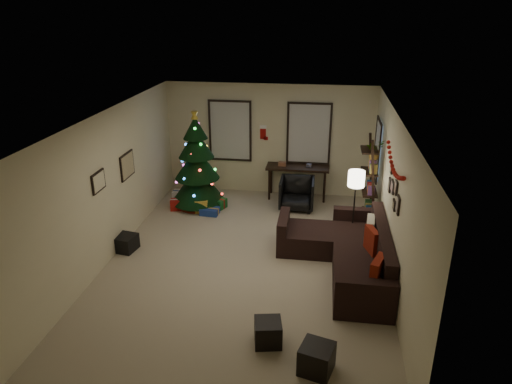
# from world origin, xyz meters

# --- Properties ---
(floor) EXTENTS (7.00, 7.00, 0.00)m
(floor) POSITION_xyz_m (0.00, 0.00, 0.00)
(floor) COLOR tan
(floor) RESTS_ON ground
(ceiling) EXTENTS (7.00, 7.00, 0.00)m
(ceiling) POSITION_xyz_m (0.00, 0.00, 2.70)
(ceiling) COLOR white
(ceiling) RESTS_ON floor
(wall_back) EXTENTS (5.00, 0.00, 5.00)m
(wall_back) POSITION_xyz_m (0.00, 3.50, 1.35)
(wall_back) COLOR beige
(wall_back) RESTS_ON floor
(wall_front) EXTENTS (5.00, 0.00, 5.00)m
(wall_front) POSITION_xyz_m (0.00, -3.50, 1.35)
(wall_front) COLOR beige
(wall_front) RESTS_ON floor
(wall_left) EXTENTS (0.00, 7.00, 7.00)m
(wall_left) POSITION_xyz_m (-2.50, 0.00, 1.35)
(wall_left) COLOR beige
(wall_left) RESTS_ON floor
(wall_right) EXTENTS (0.00, 7.00, 7.00)m
(wall_right) POSITION_xyz_m (2.50, 0.00, 1.35)
(wall_right) COLOR beige
(wall_right) RESTS_ON floor
(window_back_left) EXTENTS (1.05, 0.06, 1.50)m
(window_back_left) POSITION_xyz_m (-0.95, 3.47, 1.55)
(window_back_left) COLOR #728CB2
(window_back_left) RESTS_ON wall_back
(window_back_right) EXTENTS (1.05, 0.06, 1.50)m
(window_back_right) POSITION_xyz_m (0.95, 3.47, 1.55)
(window_back_right) COLOR #728CB2
(window_back_right) RESTS_ON wall_back
(window_right_wall) EXTENTS (0.06, 0.90, 1.30)m
(window_right_wall) POSITION_xyz_m (2.47, 2.55, 1.50)
(window_right_wall) COLOR #728CB2
(window_right_wall) RESTS_ON wall_right
(christmas_tree) EXTENTS (1.24, 1.24, 2.31)m
(christmas_tree) POSITION_xyz_m (-1.53, 2.42, 0.96)
(christmas_tree) COLOR black
(christmas_tree) RESTS_ON floor
(presents) EXTENTS (1.30, 0.88, 0.30)m
(presents) POSITION_xyz_m (-1.49, 2.21, 0.12)
(presents) COLOR silver
(presents) RESTS_ON floor
(sofa) EXTENTS (1.95, 2.83, 0.89)m
(sofa) POSITION_xyz_m (1.83, 0.07, 0.29)
(sofa) COLOR black
(sofa) RESTS_ON floor
(pillow_red_a) EXTENTS (0.28, 0.48, 0.47)m
(pillow_red_a) POSITION_xyz_m (2.21, -1.11, 0.64)
(pillow_red_a) COLOR maroon
(pillow_red_a) RESTS_ON sofa
(pillow_red_b) EXTENTS (0.24, 0.44, 0.43)m
(pillow_red_b) POSITION_xyz_m (2.21, -0.07, 0.64)
(pillow_red_b) COLOR maroon
(pillow_red_b) RESTS_ON sofa
(pillow_cream) EXTENTS (0.18, 0.47, 0.46)m
(pillow_cream) POSITION_xyz_m (2.21, 0.35, 0.63)
(pillow_cream) COLOR #BFB59A
(pillow_cream) RESTS_ON sofa
(ottoman_near) EXTENTS (0.43, 0.43, 0.35)m
(ottoman_near) POSITION_xyz_m (0.67, -2.16, 0.18)
(ottoman_near) COLOR black
(ottoman_near) RESTS_ON floor
(ottoman_far) EXTENTS (0.50, 0.50, 0.38)m
(ottoman_far) POSITION_xyz_m (1.35, -2.61, 0.19)
(ottoman_far) COLOR black
(ottoman_far) RESTS_ON floor
(desk) EXTENTS (1.49, 0.53, 0.81)m
(desk) POSITION_xyz_m (0.73, 3.22, 0.71)
(desk) COLOR black
(desk) RESTS_ON floor
(desk_chair) EXTENTS (0.71, 0.67, 0.73)m
(desk_chair) POSITION_xyz_m (0.76, 2.57, 0.37)
(desk_chair) COLOR black
(desk_chair) RESTS_ON floor
(bookshelf) EXTENTS (0.30, 0.59, 2.01)m
(bookshelf) POSITION_xyz_m (2.30, 1.69, 0.97)
(bookshelf) COLOR black
(bookshelf) RESTS_ON floor
(potted_plant) EXTENTS (0.61, 0.60, 0.51)m
(potted_plant) POSITION_xyz_m (2.30, 1.65, 1.82)
(potted_plant) COLOR #4C4C4C
(potted_plant) RESTS_ON bookshelf
(floor_lamp) EXTENTS (0.32, 0.32, 1.50)m
(floor_lamp) POSITION_xyz_m (1.95, 1.05, 1.25)
(floor_lamp) COLOR black
(floor_lamp) RESTS_ON floor
(art_map) EXTENTS (0.04, 0.60, 0.50)m
(art_map) POSITION_xyz_m (-2.48, 0.81, 1.48)
(art_map) COLOR black
(art_map) RESTS_ON wall_left
(art_abstract) EXTENTS (0.04, 0.45, 0.35)m
(art_abstract) POSITION_xyz_m (-2.48, -0.41, 1.59)
(art_abstract) COLOR black
(art_abstract) RESTS_ON wall_left
(gallery) EXTENTS (0.03, 1.25, 0.54)m
(gallery) POSITION_xyz_m (2.48, -0.07, 1.57)
(gallery) COLOR black
(gallery) RESTS_ON wall_right
(garland) EXTENTS (0.08, 1.90, 0.30)m
(garland) POSITION_xyz_m (2.45, -0.00, 2.01)
(garland) COLOR #A5140C
(garland) RESTS_ON wall_right
(stocking_left) EXTENTS (0.20, 0.05, 0.36)m
(stocking_left) POSITION_xyz_m (-0.14, 3.50, 1.54)
(stocking_left) COLOR #990F0C
(stocking_left) RESTS_ON wall_back
(stocking_right) EXTENTS (0.20, 0.05, 0.36)m
(stocking_right) POSITION_xyz_m (0.19, 3.59, 1.46)
(stocking_right) COLOR #990F0C
(stocking_right) RESTS_ON wall_back
(storage_bin) EXTENTS (0.66, 0.50, 0.30)m
(storage_bin) POSITION_xyz_m (-2.47, 0.12, 0.15)
(storage_bin) COLOR black
(storage_bin) RESTS_ON floor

